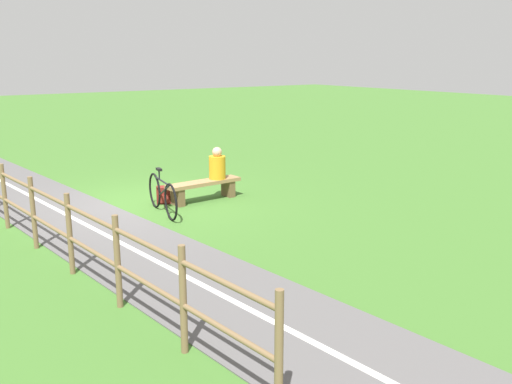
{
  "coord_description": "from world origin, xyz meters",
  "views": [
    {
      "loc": [
        4.74,
        11.06,
        3.15
      ],
      "look_at": [
        -0.71,
        3.37,
        0.86
      ],
      "focal_mm": 39.01,
      "sensor_mm": 36.0,
      "label": 1
    }
  ],
  "objects_px": {
    "bench": "(204,187)",
    "backpack": "(164,195)",
    "person_seated": "(217,166)",
    "bicycle": "(162,195)"
  },
  "relations": [
    {
      "from": "person_seated",
      "to": "backpack",
      "type": "relative_size",
      "value": 1.92
    },
    {
      "from": "person_seated",
      "to": "bicycle",
      "type": "xyz_separation_m",
      "value": [
        1.61,
        0.46,
        -0.36
      ]
    },
    {
      "from": "bench",
      "to": "backpack",
      "type": "xyz_separation_m",
      "value": [
        0.84,
        -0.32,
        -0.13
      ]
    },
    {
      "from": "bench",
      "to": "bicycle",
      "type": "bearing_deg",
      "value": 16.68
    },
    {
      "from": "bench",
      "to": "person_seated",
      "type": "distance_m",
      "value": 0.58
    },
    {
      "from": "person_seated",
      "to": "backpack",
      "type": "height_order",
      "value": "person_seated"
    },
    {
      "from": "bench",
      "to": "bicycle",
      "type": "relative_size",
      "value": 0.99
    },
    {
      "from": "bicycle",
      "to": "backpack",
      "type": "bearing_deg",
      "value": 161.51
    },
    {
      "from": "bench",
      "to": "person_seated",
      "type": "bearing_deg",
      "value": -180.0
    },
    {
      "from": "person_seated",
      "to": "bicycle",
      "type": "distance_m",
      "value": 1.72
    }
  ]
}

